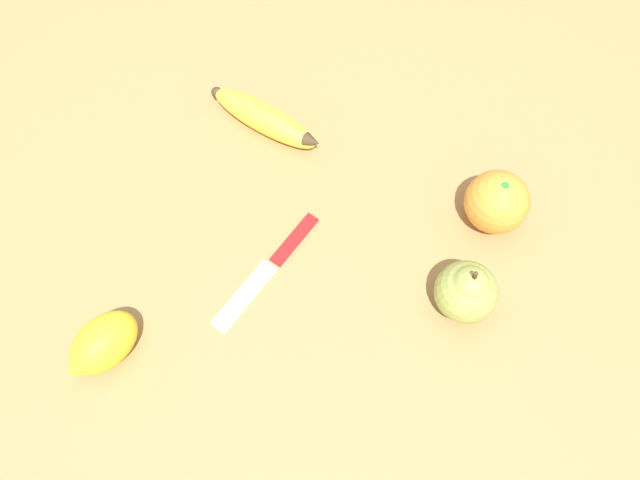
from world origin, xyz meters
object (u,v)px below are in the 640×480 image
at_px(banana, 265,119).
at_px(lemon, 104,343).
at_px(orange, 497,202).
at_px(pear, 467,291).
at_px(paring_knife, 269,266).

relative_size(banana, lemon, 1.47).
relative_size(orange, pear, 0.87).
bearing_deg(orange, lemon, -79.59).
xyz_separation_m(banana, pear, (0.30, 0.19, 0.02)).
distance_m(banana, orange, 0.32).
bearing_deg(orange, banana, -126.34).
xyz_separation_m(banana, orange, (0.19, 0.26, 0.02)).
relative_size(pear, lemon, 0.91).
height_order(pear, paring_knife, pear).
height_order(pear, lemon, pear).
bearing_deg(lemon, paring_knife, 110.02).
relative_size(pear, paring_knife, 0.63).
relative_size(banana, paring_knife, 1.01).
bearing_deg(lemon, pear, 87.61).
bearing_deg(pear, orange, 146.69).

